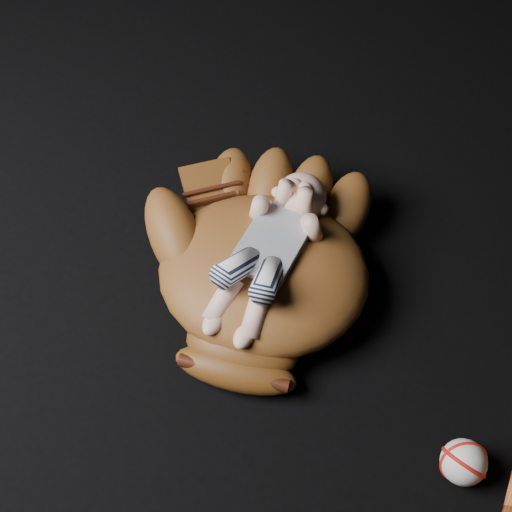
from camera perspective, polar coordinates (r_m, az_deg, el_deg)
name	(u,v)px	position (r m, az deg, el deg)	size (l,w,h in m)	color
baseball_glove	(264,266)	(1.21, 0.61, -0.79)	(0.45, 0.51, 0.16)	#5E3314
newborn_baby	(265,254)	(1.17, 0.76, 0.13)	(0.16, 0.34, 0.14)	#ECB298
baseball	(464,462)	(1.14, 16.28, -15.56)	(0.07, 0.07, 0.07)	silver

